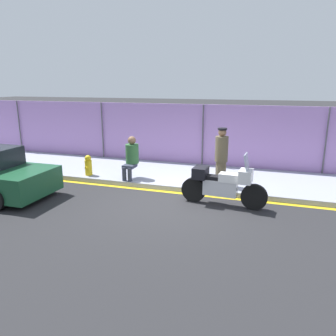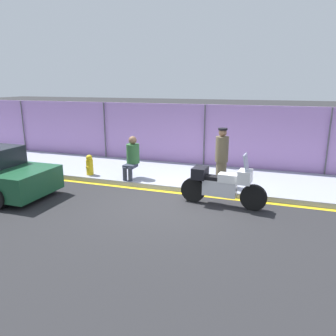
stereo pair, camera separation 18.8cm
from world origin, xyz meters
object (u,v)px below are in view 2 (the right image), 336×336
object	(u,v)px
motorcycle	(222,185)
person_seated_on_curb	(132,155)
officer_standing	(222,157)
fire_hydrant	(90,165)

from	to	relation	value
motorcycle	person_seated_on_curb	bearing A→B (deg)	163.20
officer_standing	fire_hydrant	size ratio (longest dim) A/B	2.54
motorcycle	officer_standing	bearing A→B (deg)	104.98
person_seated_on_curb	motorcycle	bearing A→B (deg)	-20.50
motorcycle	officer_standing	size ratio (longest dim) A/B	1.31
fire_hydrant	person_seated_on_curb	bearing A→B (deg)	5.05
officer_standing	fire_hydrant	xyz separation A→B (m)	(-4.45, -0.24, -0.56)
motorcycle	fire_hydrant	size ratio (longest dim) A/B	3.34
motorcycle	fire_hydrant	bearing A→B (deg)	171.16
person_seated_on_curb	fire_hydrant	bearing A→B (deg)	-174.95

